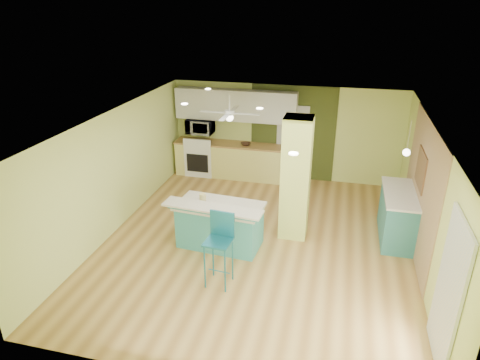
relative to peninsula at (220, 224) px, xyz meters
name	(u,v)px	position (x,y,z in m)	size (l,w,h in m)	color
floor	(257,242)	(0.70, 0.28, -0.47)	(6.00, 7.00, 0.01)	#9F7037
ceiling	(260,121)	(0.70, 0.28, 2.04)	(6.00, 7.00, 0.01)	white
wall_back	(285,133)	(0.70, 3.78, 0.78)	(6.00, 0.01, 2.50)	#D6E57B
wall_front	(198,304)	(0.70, -3.23, 0.78)	(6.00, 0.01, 2.50)	#D6E57B
wall_left	(115,171)	(-2.30, 0.28, 0.78)	(0.01, 7.00, 2.50)	#D6E57B
wall_right	(427,202)	(3.71, 0.28, 0.78)	(0.01, 7.00, 2.50)	#D6E57B
wood_panel	(421,188)	(3.69, 0.88, 0.78)	(0.02, 3.40, 2.50)	#987556
olive_accent	(293,133)	(0.90, 3.77, 0.78)	(2.20, 0.02, 2.50)	#404A1D
interior_door	(292,143)	(0.90, 3.74, 0.53)	(0.82, 0.05, 2.00)	silver
french_door	(448,293)	(3.67, -2.02, 0.58)	(0.04, 1.08, 2.10)	silver
column	(296,179)	(1.35, 0.78, 0.78)	(0.55, 0.55, 2.50)	#CBDC65
kitchen_run	(235,160)	(-0.60, 3.48, 0.01)	(3.25, 0.63, 0.94)	#F1E97E
stove	(201,158)	(-1.55, 3.47, -0.01)	(0.76, 0.66, 1.08)	white
upper_cabinets	(235,105)	(-0.60, 3.60, 1.48)	(3.20, 0.34, 0.80)	silver
microwave	(200,126)	(-1.55, 3.48, 0.88)	(0.70, 0.48, 0.39)	silver
ceiling_fan	(230,113)	(-0.40, 2.28, 1.61)	(1.41, 1.41, 0.61)	white
pendant_lamp	(406,152)	(3.35, 1.03, 1.42)	(0.14, 0.14, 0.69)	silver
wall_decor	(421,169)	(3.67, 1.08, 1.08)	(0.03, 0.90, 0.70)	brown
peninsula	(220,224)	(0.00, 0.00, 0.00)	(1.91, 1.14, 1.01)	teal
bar_stool	(220,237)	(0.35, -1.12, 0.40)	(0.47, 0.47, 1.30)	#1C6A7E
side_counter	(398,215)	(3.40, 1.14, 0.04)	(0.67, 1.57, 1.01)	teal
fruit_bowl	(246,144)	(-0.28, 3.42, 0.51)	(0.27, 0.27, 0.07)	#3A2317
canister	(203,198)	(-0.35, 0.07, 0.49)	(0.13, 0.13, 0.17)	gold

